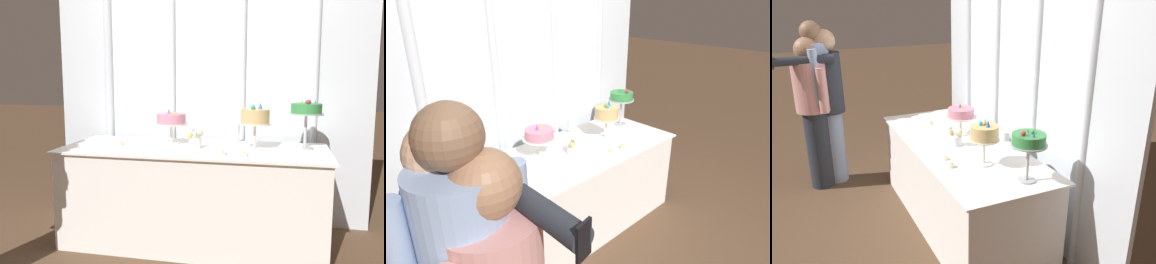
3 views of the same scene
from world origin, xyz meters
The scene contains 14 objects.
ground_plane centered at (0.00, 0.00, 0.00)m, with size 24.00×24.00×0.00m, color brown.
draped_curtain centered at (-0.02, 0.65, 1.34)m, with size 2.78×0.15×2.57m.
cake_table centered at (0.00, 0.10, 0.38)m, with size 2.01×0.81×0.76m.
cake_display_leftmost centered at (-0.21, 0.21, 0.95)m, with size 0.28×0.28×0.29m.
cake_display_center centered at (0.46, 0.10, 0.99)m, with size 0.23×0.23×0.35m.
cake_display_rightmost centered at (0.83, 0.23, 1.04)m, with size 0.25×0.25×0.38m.
wine_glass centered at (0.29, 0.38, 0.87)m, with size 0.07×0.07×0.16m.
flower_vase centered at (0.02, 0.06, 0.82)m, with size 0.11×0.12×0.18m.
tealight_far_left centered at (-0.58, 0.06, 0.77)m, with size 0.04×0.04×0.04m.
tealight_near_left centered at (0.26, -0.13, 0.76)m, with size 0.05×0.05×0.03m.
tealight_near_right centered at (0.41, -0.14, 0.77)m, with size 0.05×0.05×0.04m.
guest_girl_blue_dress centered at (-1.32, -0.78, 0.93)m, with size 0.43×0.67×1.63m.
guest_man_dark_suit centered at (-1.33, -0.88, 0.95)m, with size 0.47×0.34×1.71m.
guest_man_pink_jacket centered at (-1.27, -0.94, 0.86)m, with size 0.47×0.45×1.57m.
Camera 3 is at (2.83, -1.17, 1.98)m, focal length 36.68 mm.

